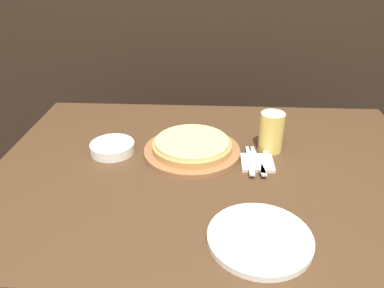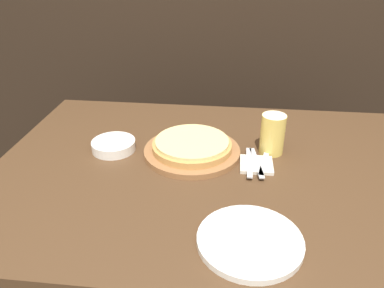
# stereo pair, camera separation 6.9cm
# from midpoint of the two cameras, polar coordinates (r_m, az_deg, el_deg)

# --- Properties ---
(dining_table) EXTENTS (1.50, 1.07, 0.74)m
(dining_table) POSITION_cam_midpoint_polar(r_m,az_deg,el_deg) (1.51, 1.57, -15.46)
(dining_table) COLOR #4C331E
(dining_table) RESTS_ON ground_plane
(pizza_on_board) EXTENTS (0.35, 0.35, 0.06)m
(pizza_on_board) POSITION_cam_midpoint_polar(r_m,az_deg,el_deg) (1.34, -1.47, -0.60)
(pizza_on_board) COLOR #99663D
(pizza_on_board) RESTS_ON dining_table
(beer_glass) EXTENTS (0.09, 0.09, 0.15)m
(beer_glass) POSITION_cam_midpoint_polar(r_m,az_deg,el_deg) (1.36, 10.61, 2.03)
(beer_glass) COLOR #E5C65B
(beer_glass) RESTS_ON dining_table
(dinner_plate) EXTENTS (0.27, 0.27, 0.02)m
(dinner_plate) POSITION_cam_midpoint_polar(r_m,az_deg,el_deg) (0.99, 8.28, -14.06)
(dinner_plate) COLOR white
(dinner_plate) RESTS_ON dining_table
(side_bowl) EXTENTS (0.16, 0.16, 0.04)m
(side_bowl) POSITION_cam_midpoint_polar(r_m,az_deg,el_deg) (1.39, -13.42, -0.56)
(side_bowl) COLOR white
(side_bowl) RESTS_ON dining_table
(napkin_stack) EXTENTS (0.11, 0.11, 0.01)m
(napkin_stack) POSITION_cam_midpoint_polar(r_m,az_deg,el_deg) (1.30, 8.41, -2.86)
(napkin_stack) COLOR silver
(napkin_stack) RESTS_ON dining_table
(fork) EXTENTS (0.02, 0.19, 0.00)m
(fork) POSITION_cam_midpoint_polar(r_m,az_deg,el_deg) (1.29, 7.34, -2.51)
(fork) COLOR silver
(fork) RESTS_ON napkin_stack
(dinner_knife) EXTENTS (0.05, 0.19, 0.00)m
(dinner_knife) POSITION_cam_midpoint_polar(r_m,az_deg,el_deg) (1.29, 8.44, -2.54)
(dinner_knife) COLOR silver
(dinner_knife) RESTS_ON napkin_stack
(spoon) EXTENTS (0.05, 0.16, 0.00)m
(spoon) POSITION_cam_midpoint_polar(r_m,az_deg,el_deg) (1.30, 9.54, -2.56)
(spoon) COLOR silver
(spoon) RESTS_ON napkin_stack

